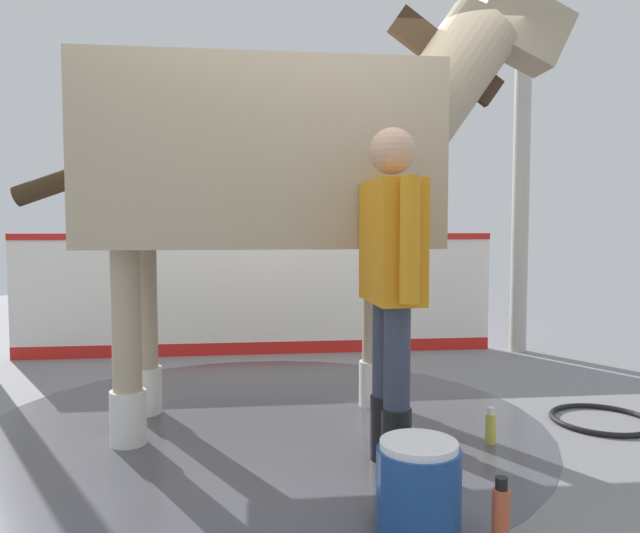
{
  "coord_description": "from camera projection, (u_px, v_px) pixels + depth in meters",
  "views": [
    {
      "loc": [
        -3.22,
        -1.54,
        1.21
      ],
      "look_at": [
        -0.19,
        -0.26,
        1.0
      ],
      "focal_mm": 33.27,
      "sensor_mm": 36.0,
      "label": 1
    }
  ],
  "objects": [
    {
      "name": "barrier_wall",
      "position": [
        259.0,
        298.0,
        5.72
      ],
      "size": [
        2.33,
        4.04,
        1.17
      ],
      "color": "white",
      "rests_on": "ground"
    },
    {
      "name": "bottle_spray",
      "position": [
        501.0,
        513.0,
        2.28
      ],
      "size": [
        0.07,
        0.07,
        0.26
      ],
      "color": "#CC5933",
      "rests_on": "ground"
    },
    {
      "name": "bottle_shampoo",
      "position": [
        491.0,
        427.0,
        3.34
      ],
      "size": [
        0.06,
        0.06,
        0.21
      ],
      "color": "#D8CC4C",
      "rests_on": "ground"
    },
    {
      "name": "roof_post_near",
      "position": [
        521.0,
        200.0,
        5.8
      ],
      "size": [
        0.16,
        0.16,
        2.99
      ],
      "primitive_type": "cylinder",
      "color": "#B7B2A8",
      "rests_on": "ground"
    },
    {
      "name": "wet_patch",
      "position": [
        263.0,
        423.0,
        3.7
      ],
      "size": [
        3.47,
        3.47,
        0.0
      ],
      "primitive_type": "cylinder",
      "color": "#4C4C54",
      "rests_on": "ground"
    },
    {
      "name": "horse",
      "position": [
        281.0,
        165.0,
        3.61
      ],
      "size": [
        2.02,
        3.05,
        2.76
      ],
      "rotation": [
        0.0,
        0.0,
        -1.06
      ],
      "color": "tan",
      "rests_on": "ground"
    },
    {
      "name": "ground_plane",
      "position": [
        294.0,
        428.0,
        3.63
      ],
      "size": [
        16.0,
        16.0,
        0.02
      ],
      "primitive_type": "cube",
      "color": "gray"
    },
    {
      "name": "hose_coil",
      "position": [
        601.0,
        419.0,
        3.72
      ],
      "size": [
        0.62,
        0.62,
        0.03
      ],
      "primitive_type": "torus",
      "color": "black",
      "rests_on": "ground"
    },
    {
      "name": "wash_bucket",
      "position": [
        418.0,
        487.0,
        2.37
      ],
      "size": [
        0.34,
        0.34,
        0.37
      ],
      "color": "#1E478C",
      "rests_on": "ground"
    },
    {
      "name": "handler",
      "position": [
        391.0,
        274.0,
        2.95
      ],
      "size": [
        0.59,
        0.45,
        1.71
      ],
      "rotation": [
        0.0,
        0.0,
        2.13
      ],
      "color": "black",
      "rests_on": "ground"
    }
  ]
}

